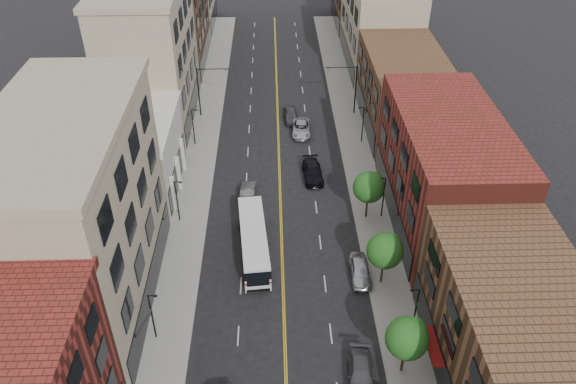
{
  "coord_description": "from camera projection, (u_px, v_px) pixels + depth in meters",
  "views": [
    {
      "loc": [
        -0.67,
        -23.93,
        38.32
      ],
      "look_at": [
        0.71,
        22.08,
        5.0
      ],
      "focal_mm": 35.0,
      "sensor_mm": 36.0,
      "label": 1
    }
  ],
  "objects": [
    {
      "name": "car_parked_mid",
      "position": [
        361.0,
        374.0,
        44.25
      ],
      "size": [
        2.5,
        5.22,
        1.47
      ],
      "primitive_type": "imported",
      "rotation": [
        0.0,
        0.0,
        -0.09
      ],
      "color": "#49494E",
      "rests_on": "ground"
    },
    {
      "name": "car_lane_a",
      "position": [
        313.0,
        172.0,
        67.35
      ],
      "size": [
        2.55,
        5.59,
        1.59
      ],
      "primitive_type": "imported",
      "rotation": [
        0.0,
        0.0,
        0.06
      ],
      "color": "black",
      "rests_on": "ground"
    },
    {
      "name": "signal_mast_left",
      "position": [
        203.0,
        86.0,
        77.76
      ],
      "size": [
        4.49,
        0.18,
        7.2
      ],
      "color": "black",
      "rests_on": "sidewalk_left"
    },
    {
      "name": "sidewalk_left",
      "position": [
        199.0,
        165.0,
        69.92
      ],
      "size": [
        4.0,
        110.0,
        0.15
      ],
      "primitive_type": "cube",
      "color": "gray",
      "rests_on": "ground"
    },
    {
      "name": "car_lane_c",
      "position": [
        291.0,
        115.0,
        79.02
      ],
      "size": [
        2.12,
        4.74,
        1.58
      ],
      "primitive_type": "imported",
      "rotation": [
        0.0,
        0.0,
        0.06
      ],
      "color": "#414145",
      "rests_on": "ground"
    },
    {
      "name": "lamp_l_1",
      "position": [
        152.0,
        314.0,
        46.33
      ],
      "size": [
        0.81,
        0.55,
        5.05
      ],
      "color": "black",
      "rests_on": "sidewalk_left"
    },
    {
      "name": "car_lane_behind",
      "position": [
        248.0,
        192.0,
        64.0
      ],
      "size": [
        1.78,
        4.64,
        1.51
      ],
      "primitive_type": "imported",
      "rotation": [
        0.0,
        0.0,
        3.1
      ],
      "color": "#56575C",
      "rests_on": "ground"
    },
    {
      "name": "bldg_l_far_a",
      "position": [
        150.0,
        57.0,
        75.04
      ],
      "size": [
        10.0,
        20.0,
        18.0
      ],
      "primitive_type": "cube",
      "color": "gray",
      "rests_on": "ground"
    },
    {
      "name": "bldg_l_white",
      "position": [
        131.0,
        156.0,
        64.21
      ],
      "size": [
        10.0,
        14.0,
        8.0
      ],
      "primitive_type": "cube",
      "color": "silver",
      "rests_on": "ground"
    },
    {
      "name": "bldg_l_tanoffice",
      "position": [
        79.0,
        221.0,
        46.7
      ],
      "size": [
        10.0,
        22.0,
        18.0
      ],
      "primitive_type": "cube",
      "color": "gray",
      "rests_on": "ground"
    },
    {
      "name": "lamp_r_2",
      "position": [
        383.0,
        195.0,
        59.82
      ],
      "size": [
        0.81,
        0.55,
        5.05
      ],
      "color": "black",
      "rests_on": "sidewalk_right"
    },
    {
      "name": "tree_r_1",
      "position": [
        408.0,
        337.0,
        42.97
      ],
      "size": [
        3.4,
        3.4,
        5.59
      ],
      "color": "black",
      "rests_on": "sidewalk_right"
    },
    {
      "name": "bldg_r_near",
      "position": [
        529.0,
        372.0,
        39.34
      ],
      "size": [
        10.0,
        26.0,
        10.0
      ],
      "primitive_type": "cube",
      "color": "brown",
      "rests_on": "ground"
    },
    {
      "name": "lamp_r_1",
      "position": [
        415.0,
        308.0,
        46.87
      ],
      "size": [
        0.81,
        0.55,
        5.05
      ],
      "color": "black",
      "rests_on": "sidewalk_right"
    },
    {
      "name": "bldg_r_mid",
      "position": [
        444.0,
        171.0,
        58.19
      ],
      "size": [
        10.0,
        22.0,
        12.0
      ],
      "primitive_type": "cube",
      "color": "maroon",
      "rests_on": "ground"
    },
    {
      "name": "lamp_l_2",
      "position": [
        177.0,
        199.0,
        59.29
      ],
      "size": [
        0.81,
        0.55,
        5.05
      ],
      "color": "black",
      "rests_on": "sidewalk_left"
    },
    {
      "name": "sidewalk_right",
      "position": [
        359.0,
        162.0,
        70.4
      ],
      "size": [
        4.0,
        110.0,
        0.15
      ],
      "primitive_type": "cube",
      "color": "gray",
      "rests_on": "ground"
    },
    {
      "name": "bldg_r_far_b",
      "position": [
        379.0,
        23.0,
        91.62
      ],
      "size": [
        10.0,
        22.0,
        14.0
      ],
      "primitive_type": "cube",
      "color": "gray",
      "rests_on": "ground"
    },
    {
      "name": "signal_mast_right",
      "position": [
        351.0,
        84.0,
        78.26
      ],
      "size": [
        4.49,
        0.18,
        7.2
      ],
      "color": "black",
      "rests_on": "sidewalk_right"
    },
    {
      "name": "tree_r_2",
      "position": [
        386.0,
        250.0,
        51.06
      ],
      "size": [
        3.4,
        3.4,
        5.59
      ],
      "color": "black",
      "rests_on": "sidewalk_right"
    },
    {
      "name": "lamp_r_3",
      "position": [
        363.0,
        122.0,
        72.78
      ],
      "size": [
        0.81,
        0.55,
        5.05
      ],
      "color": "black",
      "rests_on": "sidewalk_right"
    },
    {
      "name": "tree_r_3",
      "position": [
        370.0,
        186.0,
        59.16
      ],
      "size": [
        3.4,
        3.4,
        5.59
      ],
      "color": "black",
      "rests_on": "sidewalk_right"
    },
    {
      "name": "bldg_l_far_b",
      "position": [
        172.0,
        18.0,
        92.11
      ],
      "size": [
        10.0,
        20.0,
        15.0
      ],
      "primitive_type": "cube",
      "color": "brown",
      "rests_on": "ground"
    },
    {
      "name": "bldg_r_far_a",
      "position": [
        403.0,
        91.0,
        75.78
      ],
      "size": [
        10.0,
        20.0,
        10.0
      ],
      "primitive_type": "cube",
      "color": "brown",
      "rests_on": "ground"
    },
    {
      "name": "city_bus",
      "position": [
        254.0,
        240.0,
        55.81
      ],
      "size": [
        3.5,
        11.56,
        2.93
      ],
      "rotation": [
        0.0,
        0.0,
        0.09
      ],
      "color": "silver",
      "rests_on": "ground"
    },
    {
      "name": "car_lane_b",
      "position": [
        301.0,
        128.0,
        76.02
      ],
      "size": [
        2.73,
        5.5,
        1.5
      ],
      "primitive_type": "imported",
      "rotation": [
        0.0,
        0.0,
        -0.05
      ],
      "color": "#B5B7BD",
      "rests_on": "ground"
    },
    {
      "name": "car_parked_far",
      "position": [
        360.0,
        271.0,
        53.6
      ],
      "size": [
        1.9,
        4.72,
        1.61
      ],
      "primitive_type": "imported",
      "rotation": [
        0.0,
        0.0,
        -0.0
      ],
      "color": "#B0B1B8",
      "rests_on": "ground"
    },
    {
      "name": "lamp_l_3",
      "position": [
        193.0,
        125.0,
        72.24
      ],
      "size": [
        0.81,
        0.55,
        5.05
      ],
      "color": "black",
      "rests_on": "sidewalk_left"
    }
  ]
}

